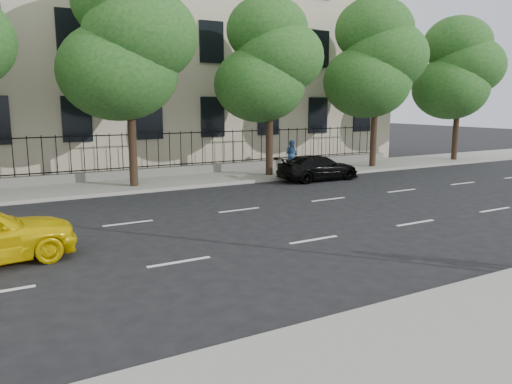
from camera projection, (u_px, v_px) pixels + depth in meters
The scene contains 11 objects.
ground at pixel (376, 265), 11.84m from camera, with size 120.00×120.00×0.00m, color black.
far_sidewalk at pixel (171, 181), 23.80m from camera, with size 60.00×4.00×0.15m, color gray.
lane_markings at pixel (272, 223), 15.90m from camera, with size 49.60×4.62×0.01m, color silver, non-canonical shape.
masonry_building at pixel (114, 14), 29.86m from camera, with size 34.60×12.11×18.50m.
iron_fence at pixel (159, 166), 25.15m from camera, with size 30.00×0.50×2.20m.
tree_c at pixel (128, 40), 21.17m from camera, with size 5.89×5.50×9.80m.
tree_d at pixel (269, 61), 24.68m from camera, with size 5.34×4.94×8.84m.
tree_e at pixel (375, 59), 28.02m from camera, with size 5.71×5.31×9.46m.
tree_f at pixel (458, 69), 31.49m from camera, with size 5.52×5.12×9.01m.
black_sedan at pixel (318, 168), 24.54m from camera, with size 1.74×4.28×1.24m, color black.
pedestrian_far at pixel (291, 154), 28.16m from camera, with size 0.75×0.59×1.55m, color navy.
Camera 1 is at (-8.09, -8.44, 3.80)m, focal length 35.00 mm.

